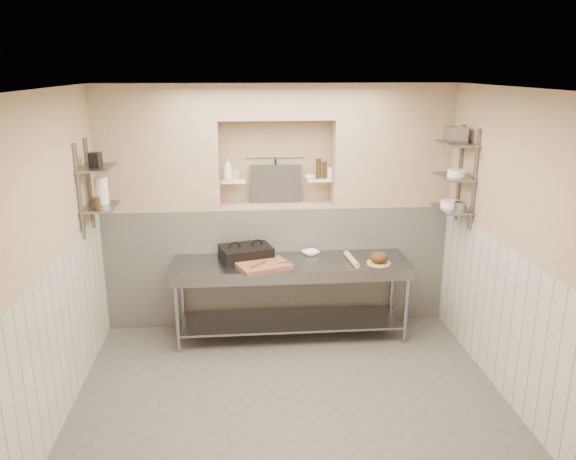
{
  "coord_description": "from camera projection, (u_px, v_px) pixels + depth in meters",
  "views": [
    {
      "loc": [
        -0.42,
        -4.62,
        2.97
      ],
      "look_at": [
        0.06,
        0.9,
        1.35
      ],
      "focal_mm": 35.0,
      "sensor_mm": 36.0,
      "label": 1
    }
  ],
  "objects": [
    {
      "name": "floor",
      "position": [
        290.0,
        399.0,
        5.3
      ],
      "size": [
        4.0,
        3.9,
        0.1
      ],
      "primitive_type": "cube",
      "color": "#57524D",
      "rests_on": "ground"
    },
    {
      "name": "shelf_rail_right_a",
      "position": [
        459.0,
        173.0,
        6.13
      ],
      "size": [
        0.03,
        0.03,
        1.05
      ],
      "primitive_type": "cube",
      "color": "slate",
      "rests_on": "wall_right"
    },
    {
      "name": "canister_right",
      "position": [
        459.0,
        207.0,
        5.81
      ],
      "size": [
        0.11,
        0.11,
        0.11
      ],
      "primitive_type": "cylinder",
      "color": "gray",
      "rests_on": "wall_shelf_right_lower"
    },
    {
      "name": "wall_shelf_right_mid",
      "position": [
        454.0,
        177.0,
        5.93
      ],
      "size": [
        0.3,
        0.5,
        0.02
      ],
      "primitive_type": "cube",
      "color": "slate",
      "rests_on": "wall_right"
    },
    {
      "name": "shelf_rail_left_a",
      "position": [
        90.0,
        184.0,
        5.82
      ],
      "size": [
        0.03,
        0.03,
        0.95
      ],
      "primitive_type": "cube",
      "color": "slate",
      "rests_on": "wall_left"
    },
    {
      "name": "panini_press",
      "position": [
        246.0,
        253.0,
        6.25
      ],
      "size": [
        0.63,
        0.53,
        0.15
      ],
      "rotation": [
        0.0,
        0.0,
        0.27
      ],
      "color": "black",
      "rests_on": "prep_table"
    },
    {
      "name": "knife_blade",
      "position": [
        289.0,
        262.0,
        6.03
      ],
      "size": [
        0.27,
        0.1,
        0.01
      ],
      "primitive_type": "cube",
      "rotation": [
        0.0,
        0.0,
        0.26
      ],
      "color": "gray",
      "rests_on": "cutting_board"
    },
    {
      "name": "condiment_c",
      "position": [
        330.0,
        173.0,
        6.55
      ],
      "size": [
        0.07,
        0.07,
        0.13
      ],
      "primitive_type": "cylinder",
      "color": "white",
      "rests_on": "alcove_shelf_right"
    },
    {
      "name": "jar_alcove",
      "position": [
        236.0,
        174.0,
        6.46
      ],
      "size": [
        0.08,
        0.08,
        0.12
      ],
      "primitive_type": "cube",
      "color": "tan",
      "rests_on": "alcove_shelf_left"
    },
    {
      "name": "hanging_steel",
      "position": [
        276.0,
        171.0,
        6.61
      ],
      "size": [
        0.02,
        0.02,
        0.3
      ],
      "primitive_type": "cylinder",
      "color": "black",
      "rests_on": "utensil_rail"
    },
    {
      "name": "prep_table",
      "position": [
        291.0,
        284.0,
        6.25
      ],
      "size": [
        2.6,
        0.7,
        0.9
      ],
      "color": "gray",
      "rests_on": "floor"
    },
    {
      "name": "alcove_sill",
      "position": [
        277.0,
        205.0,
        6.57
      ],
      "size": [
        1.3,
        0.4,
        0.02
      ],
      "primitive_type": "cube",
      "color": "tan",
      "rests_on": "backwall_lower"
    },
    {
      "name": "alcove_shelf_left",
      "position": [
        233.0,
        181.0,
        6.44
      ],
      "size": [
        0.28,
        0.16,
        0.02
      ],
      "primitive_type": "cube",
      "color": "white",
      "rests_on": "backwall_lower"
    },
    {
      "name": "backwall_pillar_right",
      "position": [
        390.0,
        145.0,
        6.48
      ],
      "size": [
        1.35,
        0.4,
        1.4
      ],
      "primitive_type": "cube",
      "color": "tan",
      "rests_on": "backwall_lower"
    },
    {
      "name": "jug_left",
      "position": [
        101.0,
        190.0,
        5.75
      ],
      "size": [
        0.14,
        0.14,
        0.27
      ],
      "primitive_type": "cylinder",
      "color": "white",
      "rests_on": "wall_shelf_left_lower"
    },
    {
      "name": "bread_loaf",
      "position": [
        379.0,
        257.0,
        6.1
      ],
      "size": [
        0.2,
        0.2,
        0.12
      ],
      "primitive_type": "ellipsoid",
      "color": "#4C2D19",
      "rests_on": "bread_board"
    },
    {
      "name": "backwall_pillar_left",
      "position": [
        158.0,
        147.0,
        6.26
      ],
      "size": [
        1.35,
        0.4,
        1.4
      ],
      "primitive_type": "cube",
      "color": "tan",
      "rests_on": "backwall_lower"
    },
    {
      "name": "wall_shelf_left_lower",
      "position": [
        100.0,
        207.0,
        5.69
      ],
      "size": [
        0.3,
        0.5,
        0.02
      ],
      "primitive_type": "cube",
      "color": "slate",
      "rests_on": "wall_left"
    },
    {
      "name": "backwall_lower",
      "position": [
        277.0,
        262.0,
        6.77
      ],
      "size": [
        4.0,
        0.4,
        1.4
      ],
      "primitive_type": "cube",
      "color": "silver",
      "rests_on": "floor"
    },
    {
      "name": "wall_back",
      "position": [
        275.0,
        201.0,
        6.81
      ],
      "size": [
        4.0,
        0.1,
        2.8
      ],
      "primitive_type": "cube",
      "color": "tan",
      "rests_on": "ground"
    },
    {
      "name": "shelf_rail_left_b",
      "position": [
        79.0,
        192.0,
        5.43
      ],
      "size": [
        0.03,
        0.03,
        0.95
      ],
      "primitive_type": "cube",
      "color": "slate",
      "rests_on": "wall_left"
    },
    {
      "name": "jar_left",
      "position": [
        97.0,
        203.0,
        5.55
      ],
      "size": [
        0.08,
        0.08,
        0.11
      ],
      "primitive_type": "cylinder",
      "color": "#33230E",
      "rests_on": "wall_shelf_left_lower"
    },
    {
      "name": "utensil_rail",
      "position": [
        275.0,
        157.0,
        6.58
      ],
      "size": [
        0.7,
        0.02,
        0.02
      ],
      "primitive_type": "cylinder",
      "rotation": [
        0.0,
        1.57,
        0.0
      ],
      "color": "gray",
      "rests_on": "wall_back"
    },
    {
      "name": "wainscot_right",
      "position": [
        501.0,
        318.0,
        5.26
      ],
      "size": [
        0.02,
        3.9,
        1.4
      ],
      "primitive_type": "cube",
      "color": "silver",
      "rests_on": "floor"
    },
    {
      "name": "bread_board",
      "position": [
        379.0,
        263.0,
        6.12
      ],
      "size": [
        0.26,
        0.26,
        0.02
      ],
      "primitive_type": "cylinder",
      "color": "tan",
      "rests_on": "prep_table"
    },
    {
      "name": "ceiling",
      "position": [
        290.0,
        82.0,
        4.49
      ],
      "size": [
        4.0,
        3.9,
        0.1
      ],
      "primitive_type": "cube",
      "color": "silver",
      "rests_on": "ground"
    },
    {
      "name": "tongs",
      "position": [
        258.0,
        265.0,
        5.93
      ],
      "size": [
        0.18,
        0.2,
        0.02
      ],
      "primitive_type": "cylinder",
      "rotation": [
        1.57,
        0.0,
        -0.74
      ],
      "color": "gray",
      "rests_on": "cutting_board"
    },
    {
      "name": "bowl_right_mid",
      "position": [
        457.0,
        173.0,
        5.86
      ],
      "size": [
        0.19,
        0.19,
        0.07
      ],
      "primitive_type": "cylinder",
      "color": "white",
      "rests_on": "wall_shelf_right_mid"
    },
    {
      "name": "wall_shelf_left_upper",
      "position": [
        97.0,
        168.0,
        5.58
      ],
      "size": [
        0.3,
        0.5,
        0.03
      ],
      "primitive_type": "cube",
      "color": "slate",
      "rests_on": "wall_left"
    },
    {
      "name": "shelf_rail_right_b",
      "position": [
        474.0,
        180.0,
        5.75
      ],
      "size": [
        0.03,
        0.03,
        1.05
      ],
      "primitive_type": "cube",
      "color": "slate",
      "rests_on": "wall_right"
    },
    {
      "name": "wall_shelf_right_upper",
      "position": [
        457.0,
        143.0,
        5.83
      ],
      "size": [
        0.3,
        0.5,
        0.03
      ],
      "primitive_type": "cube",
      "color": "slate",
      "rests_on": "wall_right"
    },
    {
      "name": "bowl_right",
      "position": [
        451.0,
        204.0,
        6.04
      ],
      "size": [
        0.22,
        0.22,
        0.07
      ],
      "primitive_type": "cylinder",
      "color": "white",
      "rests_on": "wall_shelf_right_lower"
    },
    {
      "name": "alcove_shelf_right",
      "position": [
        319.0,
        180.0,
        6.53
      ],
      "size": [
        0.28,
        0.16,
        0.02
      ],
      "primitive_type": "cube",
      "color": "white",
      "rests_on": "backwall_lower"
    },
    {
      "name": "wall_right",
      "position": [
        516.0,
        247.0,
        5.07
      ],
      "size": [
        0.1,
        3.9,
        2.8
      ],
      "primitive_type": "cube",
      "color": "tan",
      "rests_on": "ground"
    },
    {
      "name": "bowl_alcove",
      "position": [
        310.0,
        177.0,
        6.5
      ],
      "size": [
        0.15,
        0.15,
        0.04
      ],
      "primitive_type": "imported",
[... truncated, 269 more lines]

